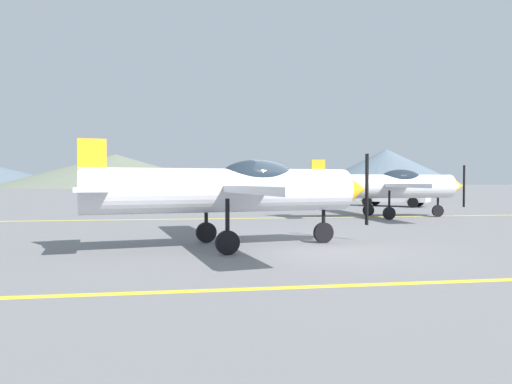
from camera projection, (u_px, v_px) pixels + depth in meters
ground_plane at (306, 245)px, 11.51m from camera, size 400.00×400.00×0.00m
apron_line_near at (382, 284)px, 7.06m from camera, size 80.00×0.16×0.01m
apron_line_far at (256, 218)px, 19.80m from camera, size 80.00×0.16×0.01m
airplane_near at (235, 189)px, 11.02m from camera, size 7.41×8.48×2.54m
airplane_mid at (388, 185)px, 20.16m from camera, size 7.32×8.44×2.54m
car_sedan at (394, 193)px, 29.29m from camera, size 4.47×4.12×1.62m
hill_centerleft at (116, 171)px, 132.68m from camera, size 66.26×66.26×9.56m
hill_centerright at (259, 176)px, 127.09m from camera, size 51.31×51.31×6.05m
hill_right at (386, 167)px, 173.56m from camera, size 55.72×55.72×13.98m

